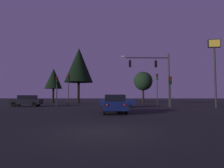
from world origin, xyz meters
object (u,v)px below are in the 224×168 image
Objects in this scene: store_sign_illuminated at (215,58)px; tree_left_far at (54,79)px; traffic_light_median at (170,85)px; traffic_signal_mast_arm at (155,70)px; traffic_light_corner_left at (157,83)px; traffic_light_corner_right at (69,84)px; tree_center_horizon at (79,65)px; car_crossing_right at (27,101)px; tree_behind_sign at (143,81)px; traffic_light_far_side at (57,86)px; car_nearside_lane at (114,103)px; car_crossing_left at (118,101)px.

store_sign_illuminated reaches higher than tree_left_far.
traffic_signal_mast_arm is at bearing 112.04° from traffic_light_median.
traffic_light_corner_left is at bearing -23.07° from tree_left_far.
tree_center_horizon is (0.05, 7.19, 4.02)m from traffic_light_corner_right.
traffic_light_median is 6.21m from store_sign_illuminated.
car_crossing_right is (-18.31, 2.51, -1.85)m from traffic_light_median.
traffic_light_far_side is at bearing -140.45° from tree_behind_sign.
tree_left_far is (-12.81, 22.41, 4.14)m from car_nearside_lane.
car_nearside_lane is 0.58× the size of store_sign_illuminated.
tree_behind_sign is (-1.75, 3.33, 0.56)m from traffic_light_corner_left.
car_crossing_left is 0.54× the size of store_sign_illuminated.
car_nearside_lane is at bearing -149.46° from store_sign_illuminated.
traffic_light_corner_left is 19.10m from car_crossing_right.
traffic_signal_mast_arm is 3.80m from traffic_light_median.
tree_left_far is at bearing 147.80° from store_sign_illuminated.
car_crossing_left is 0.42× the size of tree_center_horizon.
store_sign_illuminated is (5.36, -7.29, 2.45)m from traffic_light_corner_left.
car_crossing_right is at bearing -164.81° from traffic_light_corner_left.
tree_left_far is (-17.46, 4.85, 0.96)m from tree_behind_sign.
car_crossing_left is 12.16m from car_crossing_right.
traffic_light_far_side is 10.78m from car_nearside_lane.
tree_center_horizon is (-18.95, 13.19, 1.40)m from store_sign_illuminated.
traffic_light_median is (13.69, -6.18, -0.62)m from traffic_light_corner_right.
tree_center_horizon is (-13.58, 5.89, 3.86)m from traffic_light_corner_left.
car_nearside_lane is (7.32, -7.67, -1.91)m from traffic_light_far_side.
car_crossing_left is 19.79m from tree_left_far.
traffic_light_corner_left is 1.03× the size of car_nearside_lane.
tree_left_far is at bearing 156.93° from traffic_light_corner_left.
traffic_light_corner_left is 0.69× the size of tree_left_far.
traffic_light_median is 0.35× the size of tree_center_horizon.
store_sign_illuminated is at bearing -5.64° from car_crossing_right.
traffic_light_far_side is 19.35m from store_sign_illuminated.
car_nearside_lane is 26.14m from tree_left_far.
car_crossing_right is 0.39× the size of tree_center_horizon.
traffic_light_corner_left is 9.38m from store_sign_illuminated.
tree_left_far is at bearing 132.44° from car_crossing_left.
tree_left_far is (-5.50, 14.73, 2.23)m from traffic_light_far_side.
traffic_light_corner_left is 13.69m from traffic_light_corner_right.
car_nearside_lane is at bearing -70.33° from tree_center_horizon.
tree_behind_sign is (4.64, 17.55, 3.18)m from car_nearside_lane.
tree_left_far is at bearing 120.49° from traffic_light_corner_right.
store_sign_illuminated is 0.77× the size of tree_center_horizon.
traffic_light_corner_right is 8.23m from tree_center_horizon.
traffic_light_median is at bearing -24.29° from traffic_light_corner_right.
tree_center_horizon reaches higher than traffic_light_corner_left.
traffic_light_corner_right is at bearing -90.37° from tree_center_horizon.
tree_left_far reaches higher than tree_behind_sign.
traffic_light_median is at bearing -7.81° from car_crossing_right.
traffic_light_corner_right is at bearing 119.23° from car_nearside_lane.
car_crossing_right is 0.51× the size of store_sign_illuminated.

